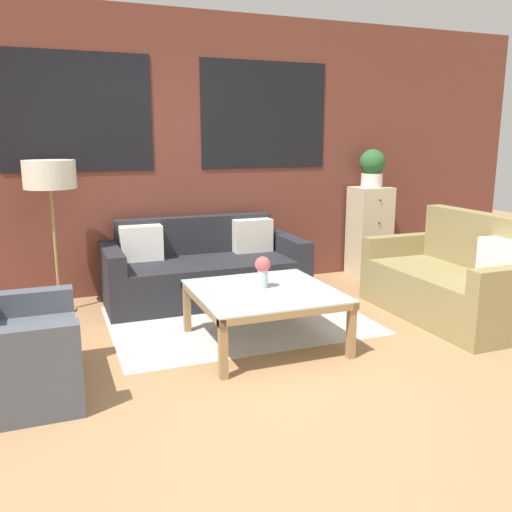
{
  "coord_description": "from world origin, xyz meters",
  "views": [
    {
      "loc": [
        -1.27,
        -3.09,
        1.57
      ],
      "look_at": [
        0.41,
        1.24,
        0.55
      ],
      "focal_mm": 38.0,
      "sensor_mm": 36.0,
      "label": 1
    }
  ],
  "objects_px": {
    "settee_vintage": "(453,283)",
    "couch_dark": "(204,271)",
    "coffee_table": "(264,297)",
    "floor_lamp": "(50,180)",
    "drawer_cabinet": "(369,231)",
    "flower_vase": "(263,269)",
    "potted_plant": "(372,167)",
    "armchair_corner": "(3,354)"
  },
  "relations": [
    {
      "from": "armchair_corner",
      "to": "floor_lamp",
      "type": "height_order",
      "value": "floor_lamp"
    },
    {
      "from": "couch_dark",
      "to": "coffee_table",
      "type": "height_order",
      "value": "couch_dark"
    },
    {
      "from": "settee_vintage",
      "to": "drawer_cabinet",
      "type": "distance_m",
      "value": 1.6
    },
    {
      "from": "potted_plant",
      "to": "flower_vase",
      "type": "xyz_separation_m",
      "value": [
        -1.94,
        -1.53,
        -0.66
      ]
    },
    {
      "from": "flower_vase",
      "to": "couch_dark",
      "type": "bearing_deg",
      "value": 94.57
    },
    {
      "from": "potted_plant",
      "to": "settee_vintage",
      "type": "bearing_deg",
      "value": -95.07
    },
    {
      "from": "couch_dark",
      "to": "floor_lamp",
      "type": "height_order",
      "value": "floor_lamp"
    },
    {
      "from": "armchair_corner",
      "to": "coffee_table",
      "type": "relative_size",
      "value": 0.88
    },
    {
      "from": "coffee_table",
      "to": "floor_lamp",
      "type": "bearing_deg",
      "value": 135.6
    },
    {
      "from": "couch_dark",
      "to": "flower_vase",
      "type": "relative_size",
      "value": 7.87
    },
    {
      "from": "settee_vintage",
      "to": "flower_vase",
      "type": "bearing_deg",
      "value": 178.37
    },
    {
      "from": "armchair_corner",
      "to": "flower_vase",
      "type": "distance_m",
      "value": 1.87
    },
    {
      "from": "floor_lamp",
      "to": "flower_vase",
      "type": "height_order",
      "value": "floor_lamp"
    },
    {
      "from": "armchair_corner",
      "to": "flower_vase",
      "type": "height_order",
      "value": "armchair_corner"
    },
    {
      "from": "floor_lamp",
      "to": "coffee_table",
      "type": "bearing_deg",
      "value": -44.4
    },
    {
      "from": "floor_lamp",
      "to": "drawer_cabinet",
      "type": "xyz_separation_m",
      "value": [
        3.4,
        0.17,
        -0.7
      ]
    },
    {
      "from": "couch_dark",
      "to": "potted_plant",
      "type": "bearing_deg",
      "value": 6.29
    },
    {
      "from": "coffee_table",
      "to": "flower_vase",
      "type": "height_order",
      "value": "flower_vase"
    },
    {
      "from": "floor_lamp",
      "to": "drawer_cabinet",
      "type": "relative_size",
      "value": 1.35
    },
    {
      "from": "couch_dark",
      "to": "flower_vase",
      "type": "distance_m",
      "value": 1.34
    },
    {
      "from": "armchair_corner",
      "to": "potted_plant",
      "type": "height_order",
      "value": "potted_plant"
    },
    {
      "from": "couch_dark",
      "to": "floor_lamp",
      "type": "distance_m",
      "value": 1.65
    },
    {
      "from": "drawer_cabinet",
      "to": "potted_plant",
      "type": "relative_size",
      "value": 2.41
    },
    {
      "from": "settee_vintage",
      "to": "floor_lamp",
      "type": "relative_size",
      "value": 1.14
    },
    {
      "from": "coffee_table",
      "to": "flower_vase",
      "type": "distance_m",
      "value": 0.21
    },
    {
      "from": "settee_vintage",
      "to": "armchair_corner",
      "type": "bearing_deg",
      "value": -176.18
    },
    {
      "from": "drawer_cabinet",
      "to": "potted_plant",
      "type": "bearing_deg",
      "value": 90.0
    },
    {
      "from": "armchair_corner",
      "to": "drawer_cabinet",
      "type": "distance_m",
      "value": 4.19
    },
    {
      "from": "drawer_cabinet",
      "to": "couch_dark",
      "type": "bearing_deg",
      "value": -173.71
    },
    {
      "from": "couch_dark",
      "to": "coffee_table",
      "type": "xyz_separation_m",
      "value": [
        0.09,
        -1.36,
        0.1
      ]
    },
    {
      "from": "drawer_cabinet",
      "to": "flower_vase",
      "type": "bearing_deg",
      "value": -141.72
    },
    {
      "from": "coffee_table",
      "to": "drawer_cabinet",
      "type": "bearing_deg",
      "value": 39.12
    },
    {
      "from": "armchair_corner",
      "to": "coffee_table",
      "type": "xyz_separation_m",
      "value": [
        1.81,
        0.24,
        0.1
      ]
    },
    {
      "from": "settee_vintage",
      "to": "couch_dark",
      "type": "bearing_deg",
      "value": 144.52
    },
    {
      "from": "drawer_cabinet",
      "to": "coffee_table",
      "type": "bearing_deg",
      "value": -140.88
    },
    {
      "from": "settee_vintage",
      "to": "coffee_table",
      "type": "xyz_separation_m",
      "value": [
        -1.81,
        -0.01,
        0.07
      ]
    },
    {
      "from": "drawer_cabinet",
      "to": "flower_vase",
      "type": "xyz_separation_m",
      "value": [
        -1.94,
        -1.53,
        0.07
      ]
    },
    {
      "from": "armchair_corner",
      "to": "flower_vase",
      "type": "relative_size",
      "value": 3.72
    },
    {
      "from": "armchair_corner",
      "to": "drawer_cabinet",
      "type": "bearing_deg",
      "value": 25.87
    },
    {
      "from": "settee_vintage",
      "to": "floor_lamp",
      "type": "bearing_deg",
      "value": 156.56
    },
    {
      "from": "couch_dark",
      "to": "settee_vintage",
      "type": "relative_size",
      "value": 1.23
    },
    {
      "from": "settee_vintage",
      "to": "floor_lamp",
      "type": "distance_m",
      "value": 3.67
    }
  ]
}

